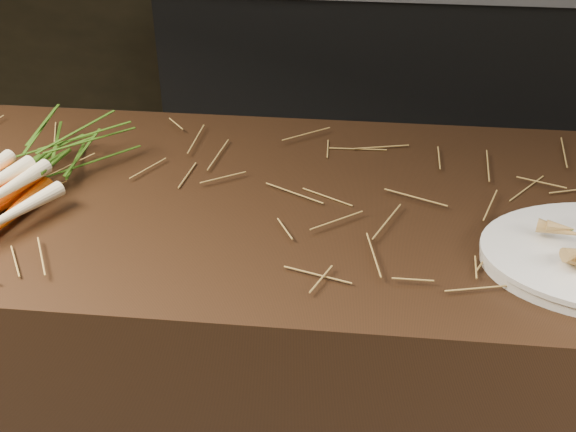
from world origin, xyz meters
name	(u,v)px	position (x,y,z in m)	size (l,w,h in m)	color
main_counter	(246,368)	(0.00, 0.30, 0.45)	(2.40, 0.70, 0.90)	black
back_counter	(378,67)	(0.30, 2.18, 0.42)	(1.82, 0.62, 0.84)	black
straw_bedding	(238,194)	(0.00, 0.30, 0.91)	(1.40, 0.60, 0.02)	olive
root_veg_bunch	(32,170)	(-0.39, 0.29, 0.95)	(0.29, 0.52, 0.09)	#F04D06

